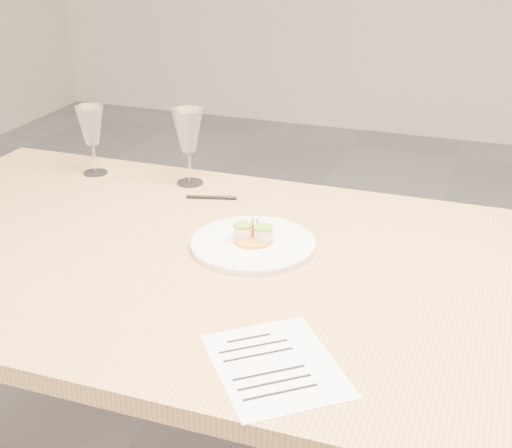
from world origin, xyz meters
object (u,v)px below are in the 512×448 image
(dinner_plate, at_px, (253,243))
(wine_glass_1, at_px, (188,132))
(recipe_sheet, at_px, (275,365))
(dining_table, at_px, (353,307))
(wine_glass_0, at_px, (91,127))
(ballpoint_pen, at_px, (212,197))

(dinner_plate, distance_m, wine_glass_1, 0.46)
(recipe_sheet, relative_size, wine_glass_1, 1.54)
(dining_table, height_order, wine_glass_0, wine_glass_0)
(dinner_plate, relative_size, ballpoint_pen, 2.15)
(dining_table, relative_size, wine_glass_0, 12.04)
(dinner_plate, height_order, wine_glass_0, wine_glass_0)
(dinner_plate, height_order, wine_glass_1, wine_glass_1)
(ballpoint_pen, relative_size, wine_glass_0, 0.67)
(dinner_plate, relative_size, wine_glass_1, 1.35)
(wine_glass_0, bearing_deg, recipe_sheet, -42.28)
(dinner_plate, relative_size, recipe_sheet, 0.88)
(ballpoint_pen, relative_size, wine_glass_1, 0.63)
(recipe_sheet, bearing_deg, ballpoint_pen, 82.72)
(dining_table, height_order, wine_glass_1, wine_glass_1)
(dining_table, height_order, dinner_plate, dinner_plate)
(ballpoint_pen, bearing_deg, wine_glass_1, 125.12)
(dining_table, xyz_separation_m, dinner_plate, (-0.25, 0.07, 0.08))
(recipe_sheet, relative_size, wine_glass_0, 1.64)
(wine_glass_1, bearing_deg, dinner_plate, -46.45)
(ballpoint_pen, bearing_deg, dining_table, -48.88)
(dining_table, distance_m, wine_glass_0, 0.95)
(ballpoint_pen, height_order, wine_glass_0, wine_glass_0)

